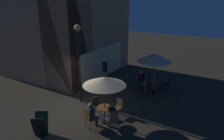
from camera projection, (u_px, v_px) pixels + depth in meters
ground_plane at (77, 109)px, 10.88m from camera, size 60.00×60.00×0.00m
cafe_building at (67, 20)px, 14.38m from camera, size 7.65×7.35×8.46m
street_lamp_near_corner at (78, 48)px, 10.75m from camera, size 0.35×0.35×4.29m
menu_sandwich_board at (40, 124)px, 8.67m from camera, size 0.84×0.81×0.92m
cafe_table_0 at (105, 111)px, 9.55m from camera, size 0.74×0.74×0.76m
cafe_table_1 at (153, 82)px, 13.08m from camera, size 0.78×0.78×0.73m
patio_umbrella_0 at (104, 81)px, 9.10m from camera, size 1.94×1.94×2.24m
patio_umbrella_1 at (154, 57)px, 12.58m from camera, size 2.09×2.09×2.44m
cafe_chair_0 at (113, 119)px, 8.85m from camera, size 0.58×0.58×0.99m
cafe_chair_1 at (118, 106)px, 10.09m from camera, size 0.50×0.50×0.87m
cafe_chair_2 at (96, 105)px, 10.14m from camera, size 0.50×0.50×0.94m
cafe_chair_3 at (89, 117)px, 9.03m from camera, size 0.55×0.55×0.97m
cafe_chair_4 at (140, 82)px, 13.17m from camera, size 0.57×0.57×0.87m
cafe_chair_5 at (154, 87)px, 12.23m from camera, size 0.52×0.52×0.98m
cafe_chair_6 at (167, 83)px, 12.91m from camera, size 0.52×0.52×0.97m
cafe_chair_7 at (152, 78)px, 13.88m from camera, size 0.55×0.55×0.95m
patron_seated_0 at (111, 115)px, 8.94m from camera, size 0.50×0.54×1.25m
patron_seated_1 at (92, 114)px, 9.09m from camera, size 0.55×0.48×1.20m
patron_seated_2 at (142, 79)px, 13.09m from camera, size 0.47×0.55×1.30m
patron_seated_3 at (154, 84)px, 12.32m from camera, size 0.55×0.48×1.26m
patron_seated_4 at (152, 77)px, 13.69m from camera, size 0.51×0.43×1.21m
patron_standing_5 at (105, 72)px, 13.82m from camera, size 0.30×0.30×1.83m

